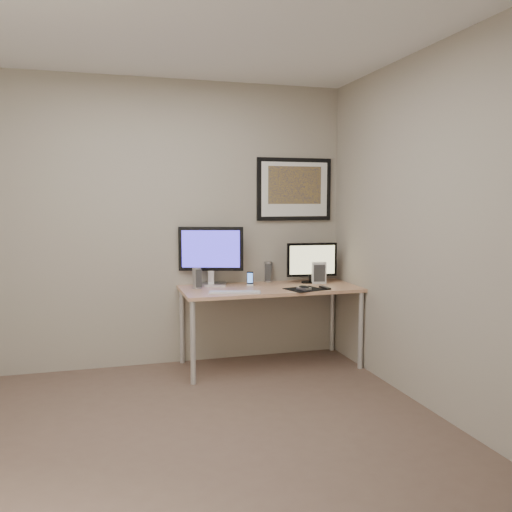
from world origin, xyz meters
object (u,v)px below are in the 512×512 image
at_px(fan_unit, 319,273).
at_px(desk, 270,294).
at_px(monitor_large, 211,253).
at_px(phone_dock, 250,279).
at_px(speaker_left, 197,278).
at_px(speaker_right, 268,272).
at_px(framed_art, 294,189).
at_px(monitor_tv, 312,262).
at_px(keyboard, 235,292).

bearing_deg(fan_unit, desk, -156.61).
bearing_deg(monitor_large, phone_dock, -0.45).
relative_size(speaker_left, speaker_right, 0.98).
xyz_separation_m(monitor_large, speaker_right, (0.57, 0.06, -0.20)).
xyz_separation_m(speaker_left, speaker_right, (0.73, 0.20, 0.00)).
bearing_deg(monitor_large, speaker_right, 23.16).
relative_size(framed_art, phone_dock, 5.72).
distance_m(speaker_right, fan_unit, 0.48).
xyz_separation_m(monitor_large, speaker_left, (-0.16, -0.14, -0.20)).
distance_m(desk, speaker_right, 0.35).
height_order(monitor_tv, fan_unit, monitor_tv).
distance_m(monitor_tv, phone_dock, 0.63).
bearing_deg(fan_unit, framed_art, 137.86).
distance_m(phone_dock, keyboard, 0.42).
bearing_deg(fan_unit, monitor_large, -175.48).
bearing_deg(framed_art, monitor_large, -173.97).
xyz_separation_m(speaker_left, fan_unit, (1.17, -0.00, 0.01)).
bearing_deg(desk, monitor_tv, 15.89).
bearing_deg(framed_art, speaker_right, -173.44).
bearing_deg(monitor_tv, monitor_large, 178.06).
height_order(framed_art, monitor_tv, framed_art).
bearing_deg(keyboard, monitor_tv, 36.53).
bearing_deg(monitor_tv, framed_art, 123.67).
relative_size(monitor_large, keyboard, 1.31).
distance_m(speaker_right, phone_dock, 0.29).
xyz_separation_m(desk, monitor_large, (-0.49, 0.24, 0.37)).
relative_size(desk, monitor_tv, 3.28).
xyz_separation_m(desk, fan_unit, (0.52, 0.10, 0.17)).
bearing_deg(phone_dock, fan_unit, 15.53).
bearing_deg(monitor_tv, fan_unit, -27.95).
bearing_deg(speaker_right, monitor_large, -153.46).
distance_m(monitor_large, phone_dock, 0.43).
bearing_deg(keyboard, phone_dock, 70.57).
height_order(phone_dock, keyboard, phone_dock).
bearing_deg(monitor_large, framed_art, 23.41).
relative_size(monitor_large, monitor_tv, 1.19).
height_order(desk, keyboard, keyboard).
distance_m(desk, phone_dock, 0.24).
height_order(desk, speaker_right, speaker_right).
distance_m(desk, fan_unit, 0.55).
relative_size(speaker_left, fan_unit, 0.94).
height_order(keyboard, fan_unit, fan_unit).
distance_m(desk, monitor_tv, 0.55).
xyz_separation_m(monitor_tv, speaker_right, (-0.38, 0.17, -0.11)).
bearing_deg(speaker_left, phone_dock, -11.25).
height_order(monitor_tv, speaker_right, monitor_tv).
bearing_deg(fan_unit, speaker_right, 167.63).
height_order(monitor_large, monitor_tv, monitor_large).
bearing_deg(fan_unit, monitor_tv, 160.11).
distance_m(framed_art, speaker_left, 1.30).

